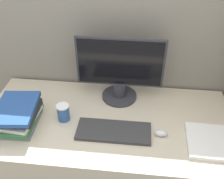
# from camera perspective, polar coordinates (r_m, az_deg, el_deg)

# --- Properties ---
(cubicle_panel_rear) EXTENTS (1.89, 0.04, 1.61)m
(cubicle_panel_rear) POSITION_cam_1_polar(r_m,az_deg,el_deg) (1.83, 0.36, 3.92)
(cubicle_panel_rear) COLOR gray
(cubicle_panel_rear) RESTS_ON ground_plane
(desk) EXTENTS (1.49, 0.72, 0.72)m
(desk) POSITION_cam_1_polar(r_m,az_deg,el_deg) (1.83, -1.03, -14.81)
(desk) COLOR beige
(desk) RESTS_ON ground_plane
(monitor) EXTENTS (0.54, 0.22, 0.42)m
(monitor) POSITION_cam_1_polar(r_m,az_deg,el_deg) (1.62, 1.71, 3.85)
(monitor) COLOR #333338
(monitor) RESTS_ON desk
(keyboard) EXTENTS (0.41, 0.17, 0.02)m
(keyboard) POSITION_cam_1_polar(r_m,az_deg,el_deg) (1.48, 0.37, -9.06)
(keyboard) COLOR #333333
(keyboard) RESTS_ON desk
(mouse) EXTENTS (0.07, 0.04, 0.03)m
(mouse) POSITION_cam_1_polar(r_m,az_deg,el_deg) (1.48, 10.61, -9.36)
(mouse) COLOR silver
(mouse) RESTS_ON desk
(coffee_cup) EXTENTS (0.07, 0.07, 0.10)m
(coffee_cup) POSITION_cam_1_polar(r_m,az_deg,el_deg) (1.56, -10.54, -4.92)
(coffee_cup) COLOR #335999
(coffee_cup) RESTS_ON desk
(book_stack) EXTENTS (0.25, 0.31, 0.13)m
(book_stack) POSITION_cam_1_polar(r_m,az_deg,el_deg) (1.59, -20.07, -5.22)
(book_stack) COLOR slate
(book_stack) RESTS_ON desk
(paper_pile) EXTENTS (0.23, 0.26, 0.02)m
(paper_pile) POSITION_cam_1_polar(r_m,az_deg,el_deg) (1.51, 20.22, -10.54)
(paper_pile) COLOR white
(paper_pile) RESTS_ON desk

